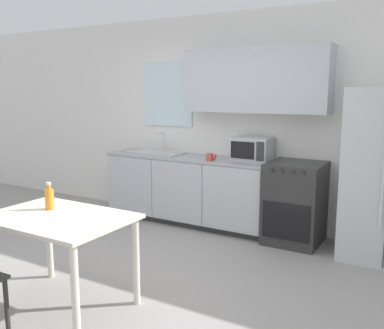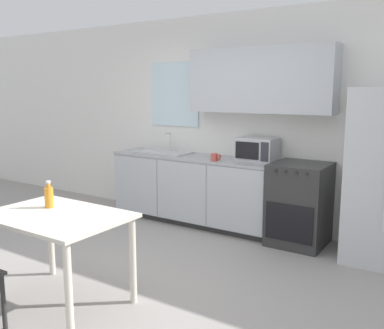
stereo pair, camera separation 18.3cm
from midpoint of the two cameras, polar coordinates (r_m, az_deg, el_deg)
ground_plane at (r=4.12m, az=-7.63°, el=-15.15°), size 12.00×12.00×0.00m
wall_back at (r=5.52m, az=7.33°, el=6.76°), size 12.00×0.38×2.70m
kitchen_counter at (r=5.65m, az=1.17°, el=-3.30°), size 2.28×0.61×0.89m
oven_range at (r=5.03m, az=15.14°, el=-5.12°), size 0.61×0.66×0.93m
kitchen_sink at (r=5.84m, az=-2.92°, el=1.70°), size 0.74×0.41×0.27m
microwave at (r=5.24m, az=9.67°, el=2.02°), size 0.47×0.34×0.28m
coffee_mug at (r=5.19m, az=4.08°, el=1.00°), size 0.12×0.09×0.09m
dining_table at (r=3.61m, az=-16.24°, el=-8.05°), size 1.14×0.79×0.76m
drink_bottle at (r=3.77m, az=-17.22°, el=-4.12°), size 0.07×0.07×0.23m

